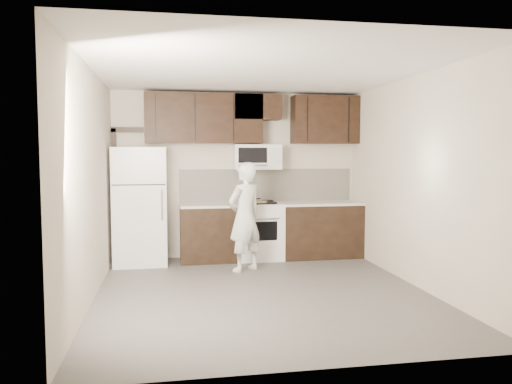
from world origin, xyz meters
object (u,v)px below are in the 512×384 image
object	(u,v)px
person	(245,217)
stove	(258,231)
microwave	(257,157)
refrigerator	(140,206)

from	to	relation	value
person	stove	bearing A→B (deg)	-146.82
microwave	refrigerator	world-z (taller)	microwave
refrigerator	person	distance (m)	1.68
refrigerator	person	xyz separation A→B (m)	(1.51, -0.73, -0.11)
stove	person	world-z (taller)	person
person	microwave	bearing A→B (deg)	-144.00
microwave	refrigerator	distance (m)	2.00
refrigerator	person	size ratio (longest dim) A/B	1.14
microwave	person	xyz separation A→B (m)	(-0.34, -0.89, -0.86)
microwave	stove	bearing A→B (deg)	-89.90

